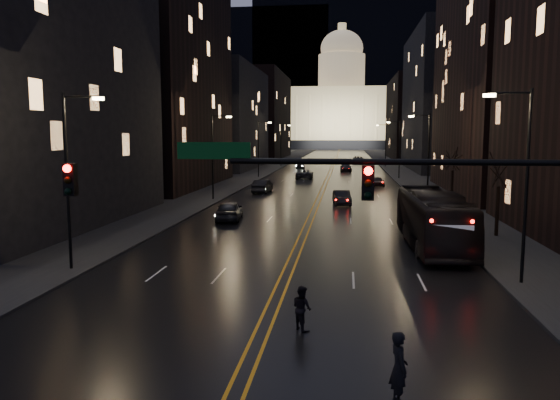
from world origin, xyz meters
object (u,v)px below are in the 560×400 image
(oncoming_car_a, at_px, (229,210))
(receding_car_a, at_px, (342,198))
(pedestrian_b, at_px, (302,308))
(pedestrian_a, at_px, (399,368))
(traffic_signal, at_px, (454,201))
(oncoming_car_b, at_px, (263,186))
(bus, at_px, (433,219))

(oncoming_car_a, distance_m, receding_car_a, 14.07)
(pedestrian_b, bearing_deg, pedestrian_a, 170.46)
(traffic_signal, xyz_separation_m, pedestrian_b, (-4.53, 3.07, -4.29))
(pedestrian_a, xyz_separation_m, pedestrian_b, (-2.93, 5.07, -0.16))
(oncoming_car_b, height_order, receding_car_a, oncoming_car_b)
(pedestrian_b, bearing_deg, oncoming_car_a, -21.40)
(bus, distance_m, oncoming_car_a, 17.16)
(traffic_signal, xyz_separation_m, oncoming_car_a, (-12.39, 27.11, -4.28))
(oncoming_car_b, relative_size, receding_car_a, 1.10)
(bus, height_order, receding_car_a, bus)
(oncoming_car_b, xyz_separation_m, pedestrian_b, (8.32, -44.77, 0.02))
(receding_car_a, relative_size, pedestrian_a, 2.23)
(pedestrian_a, relative_size, pedestrian_b, 1.20)
(oncoming_car_a, xyz_separation_m, pedestrian_b, (7.86, -24.04, -0.02))
(oncoming_car_a, distance_m, oncoming_car_b, 20.74)
(bus, relative_size, receding_car_a, 2.88)
(receding_car_a, bearing_deg, oncoming_car_b, 127.17)
(oncoming_car_b, xyz_separation_m, receding_car_a, (9.44, -9.91, -0.07))
(traffic_signal, bearing_deg, oncoming_car_a, 114.56)
(traffic_signal, distance_m, oncoming_car_b, 49.73)
(oncoming_car_a, relative_size, oncoming_car_b, 1.01)
(pedestrian_a, distance_m, pedestrian_b, 5.86)
(pedestrian_b, bearing_deg, traffic_signal, -163.71)
(oncoming_car_b, distance_m, receding_car_a, 13.69)
(pedestrian_a, height_order, pedestrian_b, pedestrian_a)
(pedestrian_a, bearing_deg, pedestrian_b, 15.09)
(traffic_signal, height_order, oncoming_car_a, traffic_signal)
(oncoming_car_a, bearing_deg, traffic_signal, 108.35)
(bus, bearing_deg, receding_car_a, 104.95)
(oncoming_car_b, bearing_deg, traffic_signal, 108.58)
(oncoming_car_b, height_order, pedestrian_a, pedestrian_a)
(bus, relative_size, pedestrian_b, 7.72)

